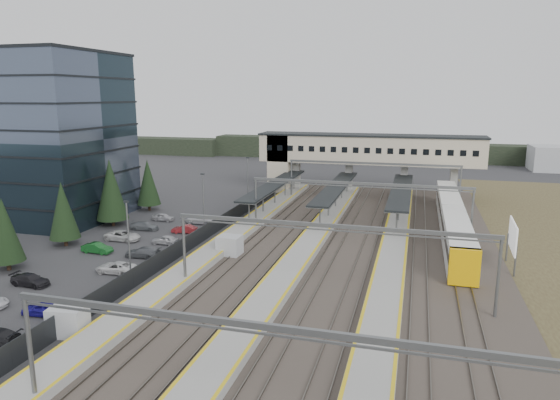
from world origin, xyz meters
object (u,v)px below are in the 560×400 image
(train, at_px, (452,219))
(billboard, at_px, (513,237))
(relay_cabin_near, at_px, (68,321))
(footbridge, at_px, (353,152))
(relay_cabin_far, at_px, (230,246))
(office_building, at_px, (33,136))

(train, relative_size, billboard, 6.61)
(train, height_order, billboard, billboard)
(relay_cabin_near, relative_size, train, 0.07)
(footbridge, distance_m, billboard, 42.59)
(relay_cabin_near, relative_size, relay_cabin_far, 1.08)
(train, bearing_deg, office_building, -174.34)
(office_building, height_order, train, office_building)
(footbridge, bearing_deg, relay_cabin_far, -102.33)
(office_building, xyz_separation_m, relay_cabin_near, (29.84, -31.70, -11.07))
(office_building, relative_size, train, 0.61)
(train, bearing_deg, relay_cabin_near, -128.70)
(relay_cabin_far, xyz_separation_m, billboard, (30.38, 3.89, 2.28))
(relay_cabin_near, bearing_deg, office_building, 133.26)
(office_building, relative_size, billboard, 4.01)
(relay_cabin_far, height_order, footbridge, footbridge)
(office_building, relative_size, relay_cabin_near, 8.29)
(footbridge, bearing_deg, relay_cabin_near, -102.66)
(relay_cabin_near, height_order, footbridge, footbridge)
(office_building, relative_size, relay_cabin_far, 8.97)
(relay_cabin_near, height_order, billboard, billboard)
(relay_cabin_far, bearing_deg, office_building, 163.47)
(relay_cabin_far, xyz_separation_m, train, (25.12, 16.30, 0.88))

